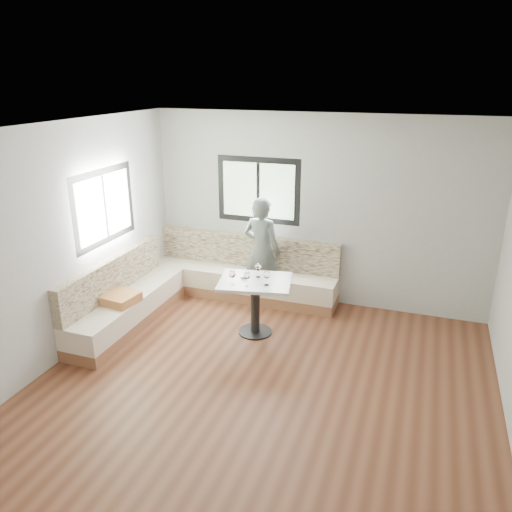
{
  "coord_description": "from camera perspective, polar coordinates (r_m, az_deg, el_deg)",
  "views": [
    {
      "loc": [
        1.5,
        -4.45,
        3.28
      ],
      "look_at": [
        -0.52,
        1.29,
        1.06
      ],
      "focal_mm": 35.0,
      "sensor_mm": 36.0,
      "label": 1
    }
  ],
  "objects": [
    {
      "name": "room",
      "position": [
        5.15,
        0.1,
        -1.26
      ],
      "size": [
        5.01,
        5.01,
        2.81
      ],
      "color": "brown",
      "rests_on": "ground"
    },
    {
      "name": "wine_glass_b",
      "position": [
        6.28,
        -1.04,
        -2.27
      ],
      "size": [
        0.09,
        0.09,
        0.19
      ],
      "color": "white",
      "rests_on": "table"
    },
    {
      "name": "person",
      "position": [
        7.38,
        0.68,
        0.57
      ],
      "size": [
        0.67,
        0.51,
        1.64
      ],
      "primitive_type": "imported",
      "rotation": [
        0.0,
        0.0,
        2.92
      ],
      "color": "#515955",
      "rests_on": "ground"
    },
    {
      "name": "table",
      "position": [
        6.57,
        -0.1,
        -4.34
      ],
      "size": [
        1.05,
        0.89,
        0.76
      ],
      "rotation": [
        0.0,
        0.0,
        0.2
      ],
      "color": "black",
      "rests_on": "ground"
    },
    {
      "name": "wine_glass_a",
      "position": [
        6.33,
        -2.72,
        -2.13
      ],
      "size": [
        0.09,
        0.09,
        0.19
      ],
      "color": "white",
      "rests_on": "table"
    },
    {
      "name": "olive_ramekin",
      "position": [
        6.56,
        -1.41,
        -2.37
      ],
      "size": [
        0.09,
        0.09,
        0.04
      ],
      "color": "white",
      "rests_on": "table"
    },
    {
      "name": "banquette",
      "position": [
        7.43,
        -7.0,
        -3.52
      ],
      "size": [
        2.9,
        2.8,
        0.95
      ],
      "color": "#946447",
      "rests_on": "ground"
    },
    {
      "name": "wine_glass_c",
      "position": [
        6.3,
        1.24,
        -2.23
      ],
      "size": [
        0.09,
        0.09,
        0.19
      ],
      "color": "white",
      "rests_on": "table"
    },
    {
      "name": "wine_glass_d",
      "position": [
        6.54,
        0.24,
        -1.34
      ],
      "size": [
        0.09,
        0.09,
        0.19
      ],
      "color": "white",
      "rests_on": "table"
    }
  ]
}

